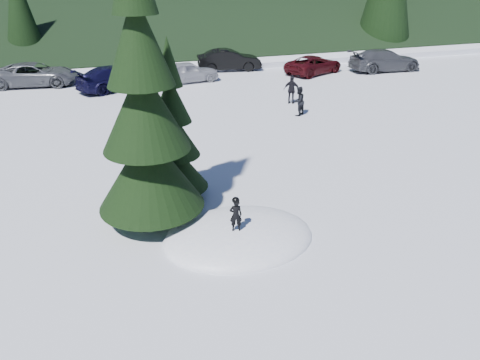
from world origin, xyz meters
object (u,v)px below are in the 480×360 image
object	(u,v)px
adult_1	(292,90)
car_5	(229,60)
car_3	(116,78)
car_4	(188,72)
child_skier	(236,215)
car_6	(314,65)
spruce_tall	(145,119)
car_2	(35,74)
adult_0	(299,101)
spruce_short	(173,139)
car_7	(385,60)

from	to	relation	value
adult_1	car_5	xyz separation A→B (m)	(-0.75, 9.58, -0.03)
car_3	car_4	distance (m)	4.72
child_skier	adult_1	distance (m)	14.93
car_5	car_6	bearing A→B (deg)	-110.13
spruce_tall	car_6	bearing A→B (deg)	50.83
child_skier	car_2	size ratio (longest dim) A/B	0.18
adult_1	car_2	world-z (taller)	adult_1
car_6	car_2	bearing A→B (deg)	58.74
adult_0	car_3	world-z (taller)	adult_0
spruce_tall	spruce_short	bearing A→B (deg)	54.46
spruce_tall	spruce_short	xyz separation A→B (m)	(1.00, 1.40, -1.22)
adult_1	car_5	size ratio (longest dim) A/B	0.34
spruce_short	car_3	size ratio (longest dim) A/B	1.06
spruce_short	car_4	distance (m)	16.89
adult_1	car_5	bearing A→B (deg)	-51.54
adult_1	car_4	xyz separation A→B (m)	(-4.41, 6.91, -0.10)
car_2	car_7	world-z (taller)	car_7
spruce_tall	car_5	size ratio (longest dim) A/B	1.85
car_6	car_7	size ratio (longest dim) A/B	0.86
spruce_tall	car_5	xyz separation A→B (m)	(8.76, 20.39, -2.55)
spruce_tall	spruce_short	world-z (taller)	spruce_tall
spruce_tall	car_2	size ratio (longest dim) A/B	1.63
spruce_tall	car_3	world-z (taller)	spruce_tall
adult_1	car_2	xyz separation A→B (m)	(-14.02, 9.11, -0.06)
adult_0	child_skier	bearing A→B (deg)	24.32
spruce_short	car_6	distance (m)	20.89
child_skier	car_5	size ratio (longest dim) A/B	0.21
spruce_tall	car_5	distance (m)	22.34
child_skier	car_4	xyz separation A→B (m)	(3.08, 19.83, -0.28)
adult_0	adult_1	world-z (taller)	adult_1
car_7	child_skier	bearing A→B (deg)	139.49
car_2	car_7	size ratio (longest dim) A/B	0.99
car_3	car_6	world-z (taller)	car_3
spruce_short	adult_0	size ratio (longest dim) A/B	3.52
car_2	car_4	bearing A→B (deg)	-94.25
car_3	spruce_short	bearing A→B (deg)	158.30
car_3	car_5	bearing A→B (deg)	-93.38
car_5	car_4	bearing A→B (deg)	133.80
car_3	car_7	bearing A→B (deg)	-115.64
spruce_tall	car_6	world-z (taller)	spruce_tall
car_2	adult_1	bearing A→B (deg)	-114.38
adult_0	car_4	size ratio (longest dim) A/B	0.38
child_skier	car_7	xyz separation A→B (m)	(17.56, 18.77, -0.19)
car_5	car_3	bearing A→B (deg)	118.23
adult_1	car_2	distance (m)	16.72
car_6	car_4	bearing A→B (deg)	64.66
child_skier	car_2	bearing A→B (deg)	-59.57
car_2	car_6	size ratio (longest dim) A/B	1.15
car_4	car_2	bearing A→B (deg)	69.72
adult_0	adult_1	xyz separation A→B (m)	(0.58, 2.17, 0.03)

